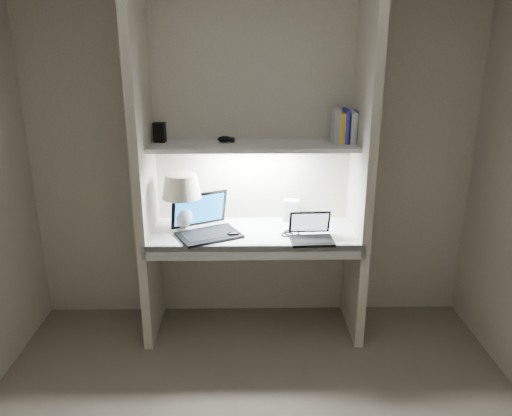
{
  "coord_description": "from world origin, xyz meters",
  "views": [
    {
      "loc": [
        -0.04,
        -2.02,
        2.03
      ],
      "look_at": [
        0.02,
        1.05,
        1.0
      ],
      "focal_mm": 35.0,
      "sensor_mm": 36.0,
      "label": 1
    }
  ],
  "objects_px": {
    "table_lamp": "(182,193)",
    "book_row": "(348,126)",
    "laptop_netbook": "(311,234)",
    "speaker": "(291,210)",
    "laptop_main": "(205,225)"
  },
  "relations": [
    {
      "from": "laptop_netbook",
      "to": "book_row",
      "type": "distance_m",
      "value": 0.78
    },
    {
      "from": "table_lamp",
      "to": "laptop_netbook",
      "type": "xyz_separation_m",
      "value": [
        0.87,
        -0.2,
        -0.23
      ]
    },
    {
      "from": "laptop_main",
      "to": "laptop_netbook",
      "type": "bearing_deg",
      "value": -36.74
    },
    {
      "from": "table_lamp",
      "to": "book_row",
      "type": "bearing_deg",
      "value": 5.05
    },
    {
      "from": "laptop_main",
      "to": "book_row",
      "type": "height_order",
      "value": "book_row"
    },
    {
      "from": "laptop_netbook",
      "to": "speaker",
      "type": "height_order",
      "value": "laptop_netbook"
    },
    {
      "from": "laptop_main",
      "to": "book_row",
      "type": "distance_m",
      "value": 1.18
    },
    {
      "from": "table_lamp",
      "to": "book_row",
      "type": "xyz_separation_m",
      "value": [
        1.14,
        0.1,
        0.43
      ]
    },
    {
      "from": "laptop_netbook",
      "to": "speaker",
      "type": "bearing_deg",
      "value": 102.68
    },
    {
      "from": "laptop_netbook",
      "to": "speaker",
      "type": "distance_m",
      "value": 0.39
    },
    {
      "from": "laptop_main",
      "to": "speaker",
      "type": "height_order",
      "value": "laptop_main"
    },
    {
      "from": "table_lamp",
      "to": "book_row",
      "type": "height_order",
      "value": "book_row"
    },
    {
      "from": "laptop_main",
      "to": "laptop_netbook",
      "type": "distance_m",
      "value": 0.72
    },
    {
      "from": "laptop_netbook",
      "to": "speaker",
      "type": "xyz_separation_m",
      "value": [
        -0.1,
        0.37,
        0.04
      ]
    },
    {
      "from": "table_lamp",
      "to": "laptop_netbook",
      "type": "height_order",
      "value": "table_lamp"
    }
  ]
}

